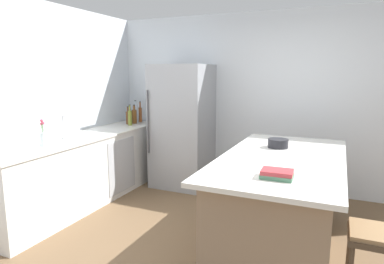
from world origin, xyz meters
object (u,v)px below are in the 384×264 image
object	(u,v)px
kitchen_island	(280,203)
cookbook_stack	(277,174)
mixing_bowl	(278,143)
refrigerator	(182,126)
bar_stool	(376,248)
sink_faucet	(64,126)
flower_vase	(43,137)
vinegar_bottle	(140,114)
whiskey_bottle	(134,116)
syrup_bottle	(128,117)
olive_oil_bottle	(130,117)
soda_bottle	(136,114)

from	to	relation	value
kitchen_island	cookbook_stack	distance (m)	0.85
kitchen_island	mixing_bowl	bearing A→B (deg)	106.00
refrigerator	bar_stool	distance (m)	3.28
sink_faucet	flower_vase	distance (m)	0.44
kitchen_island	vinegar_bottle	bearing A→B (deg)	149.14
sink_faucet	mixing_bowl	world-z (taller)	sink_faucet
vinegar_bottle	sink_faucet	bearing A→B (deg)	-92.32
sink_faucet	cookbook_stack	xyz separation A→B (m)	(2.71, -0.60, -0.10)
flower_vase	whiskey_bottle	world-z (taller)	flower_vase
flower_vase	whiskey_bottle	distance (m)	1.87
syrup_bottle	cookbook_stack	bearing A→B (deg)	-35.81
mixing_bowl	refrigerator	bearing A→B (deg)	148.49
refrigerator	olive_oil_bottle	world-z (taller)	refrigerator
refrigerator	cookbook_stack	distance (m)	2.72
bar_stool	soda_bottle	world-z (taller)	soda_bottle
mixing_bowl	soda_bottle	bearing A→B (deg)	156.89
flower_vase	syrup_bottle	distance (m)	1.77
vinegar_bottle	whiskey_bottle	bearing A→B (deg)	-87.58
kitchen_island	mixing_bowl	xyz separation A→B (m)	(-0.11, 0.38, 0.51)
sink_faucet	syrup_bottle	distance (m)	1.34
flower_vase	kitchen_island	bearing A→B (deg)	11.48
soda_bottle	whiskey_bottle	size ratio (longest dim) A/B	1.20
whiskey_bottle	refrigerator	bearing A→B (deg)	1.10
mixing_bowl	bar_stool	bearing A→B (deg)	-52.88
refrigerator	soda_bottle	xyz separation A→B (m)	(-0.89, 0.08, 0.14)
sink_faucet	flower_vase	world-z (taller)	flower_vase
mixing_bowl	flower_vase	bearing A→B (deg)	-159.70
kitchen_island	mixing_bowl	size ratio (longest dim) A/B	10.08
flower_vase	syrup_bottle	size ratio (longest dim) A/B	1.10
whiskey_bottle	olive_oil_bottle	xyz separation A→B (m)	(0.05, -0.20, 0.00)
sink_faucet	whiskey_bottle	world-z (taller)	whiskey_bottle
kitchen_island	syrup_bottle	xyz separation A→B (m)	(-2.62, 1.25, 0.55)
soda_bottle	olive_oil_bottle	size ratio (longest dim) A/B	1.12
flower_vase	whiskey_bottle	xyz separation A→B (m)	(-0.04, 1.86, 0.02)
whiskey_bottle	olive_oil_bottle	size ratio (longest dim) A/B	0.94
syrup_bottle	soda_bottle	bearing A→B (deg)	84.77
sink_faucet	kitchen_island	bearing A→B (deg)	1.98
sink_faucet	whiskey_bottle	distance (m)	1.44
kitchen_island	soda_bottle	world-z (taller)	soda_bottle
refrigerator	soda_bottle	distance (m)	0.91
sink_faucet	soda_bottle	xyz separation A→B (m)	(0.04, 1.54, -0.01)
bar_stool	syrup_bottle	distance (m)	3.96
sink_faucet	soda_bottle	world-z (taller)	soda_bottle
cookbook_stack	soda_bottle	bearing A→B (deg)	141.33
sink_faucet	flower_vase	size ratio (longest dim) A/B	0.97
refrigerator	cookbook_stack	world-z (taller)	refrigerator
bar_stool	soda_bottle	distance (m)	4.05
bar_stool	vinegar_bottle	distance (m)	4.08
bar_stool	sink_faucet	size ratio (longest dim) A/B	2.28
bar_stool	cookbook_stack	size ratio (longest dim) A/B	2.85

